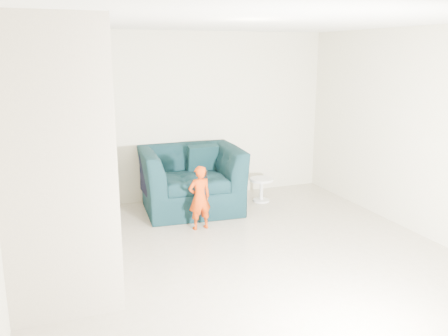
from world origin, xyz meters
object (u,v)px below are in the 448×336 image
(armchair, at_px, (191,179))
(toddler, at_px, (200,198))
(staircase, at_px, (57,190))
(side_table, at_px, (261,186))

(armchair, xyz_separation_m, toddler, (-0.14, -0.86, -0.04))
(armchair, distance_m, toddler, 0.87)
(armchair, bearing_deg, toddler, -94.39)
(toddler, bearing_deg, staircase, 14.25)
(toddler, bearing_deg, side_table, -155.36)
(toddler, bearing_deg, armchair, -106.31)
(staircase, bearing_deg, armchair, 38.80)
(armchair, height_order, toddler, armchair)
(armchair, bearing_deg, staircase, -136.52)
(armchair, bearing_deg, side_table, 3.01)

